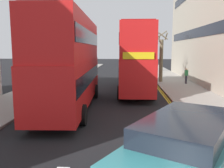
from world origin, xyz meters
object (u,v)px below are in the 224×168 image
double_decker_bus_oncoming (135,57)px  pedestrian_far (186,76)px  double_decker_bus_away (70,60)px  taxi_minivan (183,163)px

double_decker_bus_oncoming → pedestrian_far: (5.48, 4.46, -2.04)m
double_decker_bus_away → double_decker_bus_oncoming: size_ratio=1.01×
taxi_minivan → pedestrian_far: size_ratio=3.15×
double_decker_bus_away → taxi_minivan: double_decker_bus_away is taller
double_decker_bus_oncoming → taxi_minivan: (0.67, -15.53, -1.96)m
pedestrian_far → double_decker_bus_away: bearing=-131.9°
double_decker_bus_oncoming → taxi_minivan: size_ratio=2.12×
double_decker_bus_away → taxi_minivan: size_ratio=2.13×
taxi_minivan → double_decker_bus_oncoming: bearing=92.5°
taxi_minivan → pedestrian_far: taxi_minivan is taller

